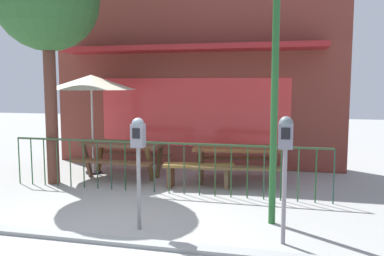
{
  "coord_description": "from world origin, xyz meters",
  "views": [
    {
      "loc": [
        2.22,
        -4.92,
        2.02
      ],
      "look_at": [
        0.5,
        2.37,
        1.2
      ],
      "focal_mm": 36.58,
      "sensor_mm": 36.0,
      "label": 1
    }
  ],
  "objects_px": {
    "patio_umbrella": "(91,83)",
    "street_lamp": "(275,60)",
    "street_tree": "(47,1)",
    "picnic_table_right": "(237,154)",
    "parking_meter_near": "(138,144)",
    "parking_meter_far": "(285,146)",
    "picnic_table_left": "(123,150)",
    "patio_bench": "(199,170)"
  },
  "relations": [
    {
      "from": "street_lamp",
      "to": "patio_bench",
      "type": "bearing_deg",
      "value": 130.56
    },
    {
      "from": "patio_umbrella",
      "to": "street_tree",
      "type": "height_order",
      "value": "street_tree"
    },
    {
      "from": "street_tree",
      "to": "street_lamp",
      "type": "relative_size",
      "value": 1.32
    },
    {
      "from": "patio_bench",
      "to": "parking_meter_near",
      "type": "xyz_separation_m",
      "value": [
        -0.33,
        -2.4,
        0.87
      ]
    },
    {
      "from": "picnic_table_left",
      "to": "parking_meter_far",
      "type": "relative_size",
      "value": 1.14
    },
    {
      "from": "patio_umbrella",
      "to": "street_lamp",
      "type": "distance_m",
      "value": 4.78
    },
    {
      "from": "picnic_table_right",
      "to": "parking_meter_near",
      "type": "distance_m",
      "value": 3.15
    },
    {
      "from": "parking_meter_far",
      "to": "patio_bench",
      "type": "bearing_deg",
      "value": 123.73
    },
    {
      "from": "picnic_table_right",
      "to": "street_lamp",
      "type": "xyz_separation_m",
      "value": [
        0.78,
        -2.24,
        1.77
      ]
    },
    {
      "from": "picnic_table_left",
      "to": "parking_meter_far",
      "type": "xyz_separation_m",
      "value": [
        3.45,
        -2.96,
        0.65
      ]
    },
    {
      "from": "street_tree",
      "to": "street_lamp",
      "type": "height_order",
      "value": "street_tree"
    },
    {
      "from": "patio_bench",
      "to": "parking_meter_near",
      "type": "bearing_deg",
      "value": -97.93
    },
    {
      "from": "picnic_table_right",
      "to": "parking_meter_far",
      "type": "xyz_separation_m",
      "value": [
        0.95,
        -2.98,
        0.65
      ]
    },
    {
      "from": "picnic_table_left",
      "to": "patio_umbrella",
      "type": "distance_m",
      "value": 1.69
    },
    {
      "from": "parking_meter_far",
      "to": "street_lamp",
      "type": "xyz_separation_m",
      "value": [
        -0.16,
        0.73,
        1.11
      ]
    },
    {
      "from": "parking_meter_near",
      "to": "picnic_table_right",
      "type": "bearing_deg",
      "value": 70.61
    },
    {
      "from": "patio_umbrella",
      "to": "picnic_table_right",
      "type": "bearing_deg",
      "value": -2.95
    },
    {
      "from": "parking_meter_near",
      "to": "parking_meter_far",
      "type": "xyz_separation_m",
      "value": [
        1.97,
        -0.06,
        0.05
      ]
    },
    {
      "from": "picnic_table_right",
      "to": "patio_bench",
      "type": "height_order",
      "value": "picnic_table_right"
    },
    {
      "from": "patio_bench",
      "to": "street_lamp",
      "type": "xyz_separation_m",
      "value": [
        1.48,
        -1.72,
        2.02
      ]
    },
    {
      "from": "parking_meter_near",
      "to": "patio_bench",
      "type": "bearing_deg",
      "value": 82.07
    },
    {
      "from": "street_tree",
      "to": "street_lamp",
      "type": "distance_m",
      "value": 4.87
    },
    {
      "from": "picnic_table_right",
      "to": "patio_umbrella",
      "type": "relative_size",
      "value": 0.87
    },
    {
      "from": "patio_umbrella",
      "to": "parking_meter_far",
      "type": "height_order",
      "value": "patio_umbrella"
    },
    {
      "from": "picnic_table_left",
      "to": "patio_umbrella",
      "type": "height_order",
      "value": "patio_umbrella"
    },
    {
      "from": "picnic_table_right",
      "to": "patio_umbrella",
      "type": "bearing_deg",
      "value": 177.05
    },
    {
      "from": "picnic_table_left",
      "to": "street_tree",
      "type": "xyz_separation_m",
      "value": [
        -1.19,
        -0.85,
        3.07
      ]
    },
    {
      "from": "patio_umbrella",
      "to": "parking_meter_far",
      "type": "xyz_separation_m",
      "value": [
        4.28,
        -3.15,
        -0.81
      ]
    },
    {
      "from": "picnic_table_left",
      "to": "parking_meter_near",
      "type": "bearing_deg",
      "value": -63.0
    },
    {
      "from": "parking_meter_near",
      "to": "picnic_table_left",
      "type": "bearing_deg",
      "value": 117.0
    },
    {
      "from": "picnic_table_right",
      "to": "parking_meter_near",
      "type": "bearing_deg",
      "value": -109.39
    },
    {
      "from": "picnic_table_left",
      "to": "parking_meter_far",
      "type": "bearing_deg",
      "value": -40.63
    },
    {
      "from": "parking_meter_near",
      "to": "patio_umbrella",
      "type": "bearing_deg",
      "value": 126.73
    },
    {
      "from": "parking_meter_near",
      "to": "parking_meter_far",
      "type": "distance_m",
      "value": 1.98
    },
    {
      "from": "parking_meter_far",
      "to": "patio_umbrella",
      "type": "bearing_deg",
      "value": 143.66
    },
    {
      "from": "patio_umbrella",
      "to": "street_tree",
      "type": "xyz_separation_m",
      "value": [
        -0.36,
        -1.04,
        1.6
      ]
    },
    {
      "from": "picnic_table_left",
      "to": "parking_meter_far",
      "type": "height_order",
      "value": "parking_meter_far"
    },
    {
      "from": "patio_bench",
      "to": "parking_meter_far",
      "type": "height_order",
      "value": "parking_meter_far"
    },
    {
      "from": "picnic_table_right",
      "to": "parking_meter_far",
      "type": "height_order",
      "value": "parking_meter_far"
    },
    {
      "from": "parking_meter_far",
      "to": "picnic_table_left",
      "type": "bearing_deg",
      "value": 139.37
    },
    {
      "from": "picnic_table_left",
      "to": "picnic_table_right",
      "type": "xyz_separation_m",
      "value": [
        2.51,
        0.01,
        0.0
      ]
    },
    {
      "from": "picnic_table_left",
      "to": "parking_meter_near",
      "type": "distance_m",
      "value": 3.32
    }
  ]
}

